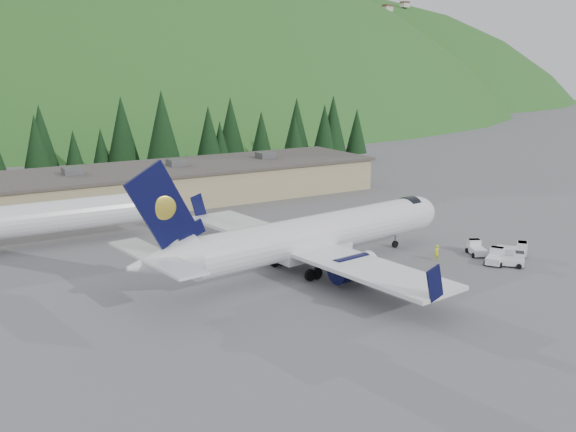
# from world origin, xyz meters

# --- Properties ---
(ground) EXTENTS (600.00, 600.00, 0.00)m
(ground) POSITION_xyz_m (0.00, 0.00, 0.00)
(ground) COLOR #5A5A5F
(airliner) EXTENTS (37.16, 34.97, 12.33)m
(airliner) POSITION_xyz_m (-1.08, -0.14, 3.28)
(airliner) COLOR white
(airliner) RESTS_ON ground
(second_airliner) EXTENTS (27.50, 11.00, 10.05)m
(second_airliner) POSITION_xyz_m (-24.92, 22.00, 3.32)
(second_airliner) COLOR white
(second_airliner) RESTS_ON ground
(baggage_tug_a) EXTENTS (3.20, 2.76, 1.53)m
(baggage_tug_a) POSITION_xyz_m (16.03, -8.28, 0.69)
(baggage_tug_a) COLOR white
(baggage_tug_a) RESTS_ON ground
(baggage_tug_b) EXTENTS (3.08, 3.23, 1.59)m
(baggage_tug_b) POSITION_xyz_m (19.78, -7.54, 0.71)
(baggage_tug_b) COLOR white
(baggage_tug_b) RESTS_ON ground
(baggage_tug_c) EXTENTS (2.55, 3.11, 1.48)m
(baggage_tug_c) POSITION_xyz_m (16.75, -5.02, 0.66)
(baggage_tug_c) COLOR white
(baggage_tug_c) RESTS_ON ground
(terminal_building) EXTENTS (71.00, 17.00, 6.10)m
(terminal_building) POSITION_xyz_m (-5.01, 38.00, 2.62)
(terminal_building) COLOR tan
(terminal_building) RESTS_ON ground
(baggage_tug_d) EXTENTS (2.97, 3.09, 1.53)m
(baggage_tug_d) POSITION_xyz_m (16.65, -9.82, 0.68)
(baggage_tug_d) COLOR white
(baggage_tug_d) RESTS_ON ground
(ramp_worker) EXTENTS (0.62, 0.43, 1.65)m
(ramp_worker) POSITION_xyz_m (11.59, -4.45, 0.83)
(ramp_worker) COLOR #E4F30D
(ramp_worker) RESTS_ON ground
(tree_line) EXTENTS (112.15, 15.99, 14.37)m
(tree_line) POSITION_xyz_m (-7.05, 60.88, 7.38)
(tree_line) COLOR black
(tree_line) RESTS_ON ground
(hills) EXTENTS (614.00, 330.00, 300.00)m
(hills) POSITION_xyz_m (53.34, 207.38, -82.80)
(hills) COLOR #225A19
(hills) RESTS_ON ground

